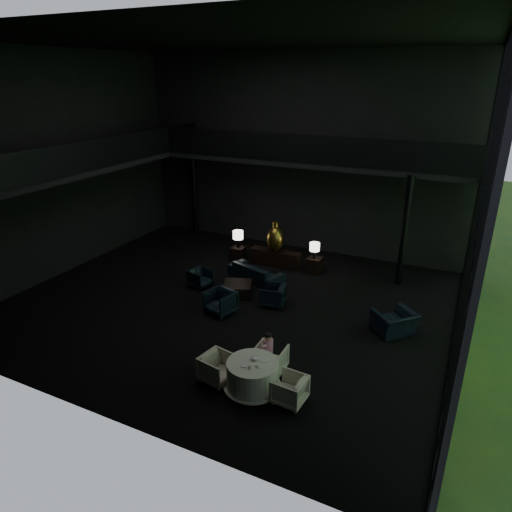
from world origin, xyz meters
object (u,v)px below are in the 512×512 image
at_px(window_armchair, 394,319).
at_px(dining_table, 253,377).
at_px(table_lamp_left, 238,236).
at_px(table_lamp_right, 315,247).
at_px(side_table_right, 314,265).
at_px(lounge_armchair_south, 220,300).
at_px(lounge_armchair_west, 200,278).
at_px(dining_chair_east, 289,389).
at_px(dining_chair_west, 218,367).
at_px(bronze_urn, 275,239).
at_px(child, 268,343).
at_px(sofa, 256,269).
at_px(side_table_left, 238,254).
at_px(coffee_table, 238,289).
at_px(console, 275,258).
at_px(lounge_armchair_east, 273,294).
at_px(dining_chair_north, 270,358).

bearing_deg(window_armchair, dining_table, 11.16).
bearing_deg(table_lamp_left, window_armchair, -24.25).
bearing_deg(table_lamp_right, side_table_right, 90.00).
bearing_deg(lounge_armchair_south, lounge_armchair_west, 155.63).
height_order(dining_chair_east, dining_chair_west, dining_chair_west).
xyz_separation_m(table_lamp_left, dining_chair_west, (3.24, -7.22, -0.68)).
height_order(table_lamp_right, dining_chair_west, table_lamp_right).
xyz_separation_m(bronze_urn, child, (2.54, -6.25, -0.43)).
relative_size(sofa, dining_chair_east, 3.22).
bearing_deg(lounge_armchair_west, dining_chair_east, -117.53).
height_order(side_table_left, dining_table, dining_table).
height_order(bronze_urn, sofa, bronze_urn).
bearing_deg(window_armchair, coffee_table, -49.20).
bearing_deg(side_table_left, side_table_right, 4.38).
xyz_separation_m(console, coffee_table, (-0.15, -2.91, -0.11)).
xyz_separation_m(table_lamp_left, dining_chair_east, (5.15, -7.19, -0.71)).
xyz_separation_m(sofa, lounge_armchair_east, (1.36, -1.52, -0.06)).
distance_m(table_lamp_left, coffee_table, 3.26).
relative_size(side_table_right, dining_chair_west, 0.75).
xyz_separation_m(dining_chair_north, dining_chair_west, (-1.02, -0.92, -0.01)).
distance_m(console, window_armchair, 6.07).
bearing_deg(table_lamp_right, window_armchair, -41.74).
height_order(side_table_right, sofa, sofa).
xyz_separation_m(lounge_armchair_east, dining_table, (1.32, -4.19, -0.06)).
distance_m(console, dining_chair_west, 7.52).
relative_size(lounge_armchair_west, lounge_armchair_south, 0.72).
height_order(dining_chair_east, child, child).
bearing_deg(lounge_armchair_south, child, -21.83).
relative_size(sofa, coffee_table, 2.41).
height_order(console, bronze_urn, bronze_urn).
xyz_separation_m(table_lamp_right, dining_table, (0.97, -7.28, -0.71)).
bearing_deg(side_table_left, sofa, -43.57).
distance_m(console, lounge_armchair_west, 3.36).
relative_size(table_lamp_right, coffee_table, 0.68).
xyz_separation_m(side_table_right, dining_chair_north, (1.06, -6.53, 0.11)).
relative_size(lounge_armchair_east, dining_chair_north, 0.98).
bearing_deg(lounge_armchair_west, child, -116.19).
height_order(table_lamp_right, sofa, table_lamp_right).
xyz_separation_m(table_lamp_right, sofa, (-1.71, -1.57, -0.59)).
height_order(dining_chair_north, dining_chair_east, dining_chair_north).
bearing_deg(table_lamp_right, lounge_armchair_south, -110.49).
bearing_deg(dining_chair_east, lounge_armchair_south, -125.84).
distance_m(sofa, child, 5.44).
distance_m(lounge_armchair_west, lounge_armchair_east, 2.92).
relative_size(dining_table, child, 2.49).
xyz_separation_m(window_armchair, child, (-2.63, -3.12, 0.24)).
height_order(side_table_left, sofa, sofa).
height_order(console, dining_chair_east, dining_chair_east).
distance_m(console, side_table_left, 1.61).
xyz_separation_m(console, table_lamp_right, (1.60, 0.02, 0.71)).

